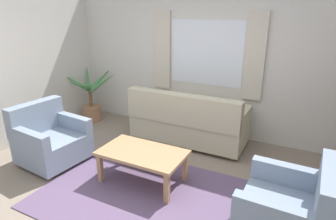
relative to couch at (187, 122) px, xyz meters
name	(u,v)px	position (x,y,z in m)	size (l,w,h in m)	color
ground_plane	(140,194)	(0.06, -1.61, -0.37)	(6.24, 6.24, 0.00)	gray
wall_back	(207,61)	(0.06, 0.65, 0.93)	(5.32, 0.12, 2.60)	silver
window_with_curtains	(205,53)	(0.06, 0.57, 1.08)	(1.98, 0.07, 1.40)	white
area_rug	(140,193)	(0.06, -1.61, -0.36)	(2.36, 1.80, 0.01)	#604C6B
couch	(187,122)	(0.00, 0.00, 0.00)	(1.90, 0.82, 0.92)	#BCB293
armchair_left	(50,139)	(-1.54, -1.51, -0.01)	(0.89, 0.91, 0.88)	gray
armchair_right	(291,212)	(1.76, -1.60, -0.01)	(0.85, 0.86, 0.88)	gray
coffee_table	(142,155)	(-0.05, -1.35, 0.01)	(1.10, 0.64, 0.44)	#A87F56
potted_plant	(91,99)	(-2.17, 0.10, 0.08)	(1.16, 1.26, 1.12)	#9E6B4C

